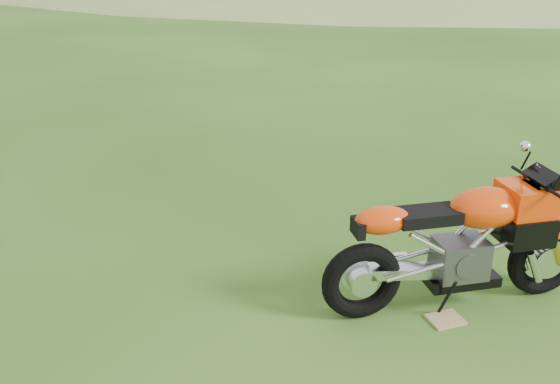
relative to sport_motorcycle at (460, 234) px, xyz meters
name	(u,v)px	position (x,y,z in m)	size (l,w,h in m)	color
ground	(300,264)	(-1.11, 1.00, -0.68)	(120.00, 120.00, 0.00)	#234A10
sport_motorcycle	(460,234)	(0.00, 0.00, 0.00)	(2.28, 0.57, 1.37)	#EA3C08
plywood_board	(445,319)	(-0.18, -0.22, -0.67)	(0.28, 0.23, 0.02)	tan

